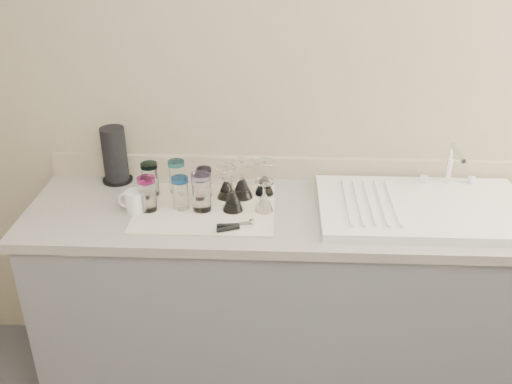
{
  "coord_description": "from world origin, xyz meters",
  "views": [
    {
      "loc": [
        -0.02,
        -0.8,
        2.0
      ],
      "look_at": [
        -0.11,
        1.15,
        1.0
      ],
      "focal_mm": 40.0,
      "sensor_mm": 36.0,
      "label": 1
    }
  ],
  "objects_px": {
    "goblet_front_left": "(233,198)",
    "tumbler_lavender": "(201,192)",
    "tumbler_cyan": "(177,176)",
    "white_mug": "(135,201)",
    "goblet_extra": "(226,187)",
    "tumbler_blue": "(180,193)",
    "goblet_back_left": "(242,185)",
    "sink_unit": "(423,207)",
    "paper_towel_roll": "(115,156)",
    "tumbler_teal": "(150,179)",
    "tumbler_magenta": "(147,194)",
    "goblet_back_right": "(264,183)",
    "can_opener": "(235,226)",
    "tumbler_purple": "(204,182)",
    "goblet_front_right": "(264,200)"
  },
  "relations": [
    {
      "from": "tumbler_purple",
      "to": "paper_towel_roll",
      "type": "relative_size",
      "value": 0.5
    },
    {
      "from": "goblet_front_right",
      "to": "goblet_extra",
      "type": "relative_size",
      "value": 0.92
    },
    {
      "from": "tumbler_magenta",
      "to": "paper_towel_roll",
      "type": "bearing_deg",
      "value": 126.01
    },
    {
      "from": "tumbler_magenta",
      "to": "goblet_extra",
      "type": "relative_size",
      "value": 1.0
    },
    {
      "from": "tumbler_teal",
      "to": "goblet_back_left",
      "type": "xyz_separation_m",
      "value": [
        0.38,
        -0.01,
        -0.02
      ]
    },
    {
      "from": "goblet_front_left",
      "to": "white_mug",
      "type": "relative_size",
      "value": 1.22
    },
    {
      "from": "goblet_back_left",
      "to": "paper_towel_roll",
      "type": "relative_size",
      "value": 0.64
    },
    {
      "from": "goblet_front_right",
      "to": "paper_towel_roll",
      "type": "distance_m",
      "value": 0.7
    },
    {
      "from": "tumbler_blue",
      "to": "goblet_front_left",
      "type": "distance_m",
      "value": 0.21
    },
    {
      "from": "sink_unit",
      "to": "tumbler_blue",
      "type": "relative_size",
      "value": 6.16
    },
    {
      "from": "tumbler_cyan",
      "to": "white_mug",
      "type": "distance_m",
      "value": 0.22
    },
    {
      "from": "can_opener",
      "to": "paper_towel_roll",
      "type": "bearing_deg",
      "value": 143.98
    },
    {
      "from": "goblet_front_right",
      "to": "paper_towel_roll",
      "type": "relative_size",
      "value": 0.52
    },
    {
      "from": "tumbler_purple",
      "to": "goblet_extra",
      "type": "xyz_separation_m",
      "value": [
        0.09,
        -0.01,
        -0.01
      ]
    },
    {
      "from": "tumbler_blue",
      "to": "tumbler_purple",
      "type": "bearing_deg",
      "value": 54.19
    },
    {
      "from": "goblet_extra",
      "to": "paper_towel_roll",
      "type": "height_order",
      "value": "paper_towel_roll"
    },
    {
      "from": "white_mug",
      "to": "paper_towel_roll",
      "type": "distance_m",
      "value": 0.31
    },
    {
      "from": "tumbler_teal",
      "to": "tumbler_lavender",
      "type": "distance_m",
      "value": 0.26
    },
    {
      "from": "tumbler_blue",
      "to": "paper_towel_roll",
      "type": "bearing_deg",
      "value": 142.39
    },
    {
      "from": "tumbler_magenta",
      "to": "goblet_front_right",
      "type": "distance_m",
      "value": 0.46
    },
    {
      "from": "goblet_back_left",
      "to": "white_mug",
      "type": "relative_size",
      "value": 1.29
    },
    {
      "from": "goblet_back_left",
      "to": "goblet_back_right",
      "type": "height_order",
      "value": "goblet_back_left"
    },
    {
      "from": "sink_unit",
      "to": "white_mug",
      "type": "height_order",
      "value": "sink_unit"
    },
    {
      "from": "tumbler_magenta",
      "to": "goblet_back_left",
      "type": "xyz_separation_m",
      "value": [
        0.36,
        0.13,
        -0.02
      ]
    },
    {
      "from": "sink_unit",
      "to": "goblet_front_right",
      "type": "bearing_deg",
      "value": -177.31
    },
    {
      "from": "sink_unit",
      "to": "paper_towel_roll",
      "type": "xyz_separation_m",
      "value": [
        -1.28,
        0.22,
        0.1
      ]
    },
    {
      "from": "sink_unit",
      "to": "goblet_extra",
      "type": "bearing_deg",
      "value": 174.55
    },
    {
      "from": "tumbler_magenta",
      "to": "goblet_front_right",
      "type": "height_order",
      "value": "tumbler_magenta"
    },
    {
      "from": "tumbler_cyan",
      "to": "tumbler_blue",
      "type": "xyz_separation_m",
      "value": [
        0.04,
        -0.14,
        -0.0
      ]
    },
    {
      "from": "tumbler_blue",
      "to": "tumbler_cyan",
      "type": "bearing_deg",
      "value": 104.8
    },
    {
      "from": "goblet_extra",
      "to": "tumbler_lavender",
      "type": "bearing_deg",
      "value": -128.87
    },
    {
      "from": "goblet_front_right",
      "to": "white_mug",
      "type": "relative_size",
      "value": 1.05
    },
    {
      "from": "sink_unit",
      "to": "goblet_back_left",
      "type": "xyz_separation_m",
      "value": [
        -0.72,
        0.08,
        0.04
      ]
    },
    {
      "from": "tumbler_magenta",
      "to": "goblet_back_right",
      "type": "relative_size",
      "value": 0.97
    },
    {
      "from": "sink_unit",
      "to": "goblet_front_left",
      "type": "distance_m",
      "value": 0.76
    },
    {
      "from": "goblet_back_right",
      "to": "paper_towel_roll",
      "type": "relative_size",
      "value": 0.59
    },
    {
      "from": "tumbler_cyan",
      "to": "tumbler_blue",
      "type": "bearing_deg",
      "value": -75.2
    },
    {
      "from": "goblet_front_left",
      "to": "can_opener",
      "type": "relative_size",
      "value": 1.07
    },
    {
      "from": "goblet_front_left",
      "to": "tumbler_lavender",
      "type": "bearing_deg",
      "value": -179.02
    },
    {
      "from": "tumbler_cyan",
      "to": "goblet_front_left",
      "type": "xyz_separation_m",
      "value": [
        0.25,
        -0.15,
        -0.02
      ]
    },
    {
      "from": "tumbler_teal",
      "to": "tumbler_cyan",
      "type": "relative_size",
      "value": 1.01
    },
    {
      "from": "tumbler_teal",
      "to": "goblet_front_left",
      "type": "distance_m",
      "value": 0.37
    },
    {
      "from": "tumbler_lavender",
      "to": "goblet_front_left",
      "type": "bearing_deg",
      "value": 0.98
    },
    {
      "from": "tumbler_teal",
      "to": "tumbler_magenta",
      "type": "height_order",
      "value": "tumbler_magenta"
    },
    {
      "from": "tumbler_purple",
      "to": "white_mug",
      "type": "bearing_deg",
      "value": -153.28
    },
    {
      "from": "tumbler_lavender",
      "to": "goblet_extra",
      "type": "bearing_deg",
      "value": 51.13
    },
    {
      "from": "tumbler_magenta",
      "to": "goblet_back_right",
      "type": "distance_m",
      "value": 0.48
    },
    {
      "from": "goblet_front_left",
      "to": "white_mug",
      "type": "height_order",
      "value": "goblet_front_left"
    },
    {
      "from": "goblet_extra",
      "to": "paper_towel_roll",
      "type": "relative_size",
      "value": 0.57
    },
    {
      "from": "tumbler_magenta",
      "to": "goblet_back_right",
      "type": "bearing_deg",
      "value": 19.78
    }
  ]
}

